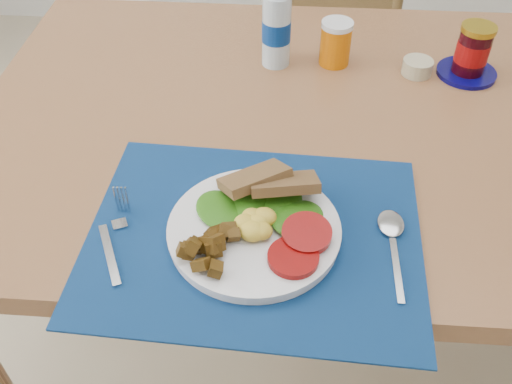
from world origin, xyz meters
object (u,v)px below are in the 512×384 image
breakfast_plate (250,228)px  water_bottle (277,24)px  chair_far (329,25)px  juice_glass (335,44)px  jam_on_saucer (472,54)px

breakfast_plate → water_bottle: 0.50m
chair_far → breakfast_plate: chair_far is taller
breakfast_plate → juice_glass: (0.14, 0.51, 0.02)m
chair_far → jam_on_saucer: 0.67m
breakfast_plate → jam_on_saucer: jam_on_saucer is taller
water_bottle → juice_glass: size_ratio=2.28×
chair_far → jam_on_saucer: chair_far is taller
juice_glass → jam_on_saucer: 0.27m
breakfast_plate → water_bottle: water_bottle is taller
chair_far → water_bottle: size_ratio=5.41×
breakfast_plate → chair_far: bearing=57.0°
chair_far → breakfast_plate: 1.08m
breakfast_plate → juice_glass: size_ratio=2.88×
water_bottle → juice_glass: (0.12, 0.01, -0.04)m
breakfast_plate → jam_on_saucer: size_ratio=2.10×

